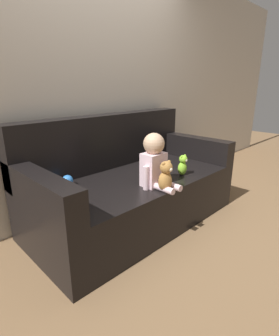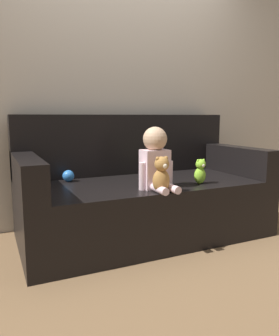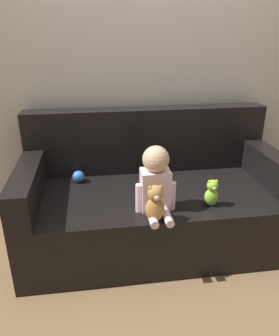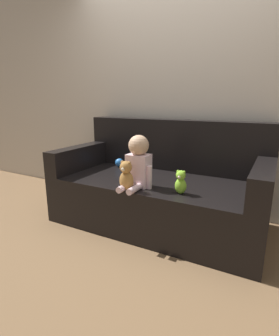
{
  "view_description": "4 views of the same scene",
  "coord_description": "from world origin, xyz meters",
  "px_view_note": "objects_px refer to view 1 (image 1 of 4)",
  "views": [
    {
      "loc": [
        -1.62,
        -1.69,
        1.3
      ],
      "look_at": [
        -0.05,
        -0.11,
        0.58
      ],
      "focal_mm": 28.0,
      "sensor_mm": 36.0,
      "label": 1
    },
    {
      "loc": [
        -1.16,
        -2.39,
        0.99
      ],
      "look_at": [
        -0.11,
        -0.14,
        0.6
      ],
      "focal_mm": 35.0,
      "sensor_mm": 36.0,
      "label": 2
    },
    {
      "loc": [
        -0.45,
        -2.21,
        1.6
      ],
      "look_at": [
        -0.14,
        -0.11,
        0.7
      ],
      "focal_mm": 35.0,
      "sensor_mm": 36.0,
      "label": 3
    },
    {
      "loc": [
        1.0,
        -2.23,
        1.2
      ],
      "look_at": [
        -0.14,
        -0.12,
        0.58
      ],
      "focal_mm": 28.0,
      "sensor_mm": 36.0,
      "label": 4
    }
  ],
  "objects_px": {
    "plush_toy_side": "(183,165)",
    "toy_ball": "(68,180)",
    "couch": "(130,186)",
    "teddy_bear_brown": "(166,177)",
    "person_baby": "(155,162)"
  },
  "relations": [
    {
      "from": "plush_toy_side",
      "to": "toy_ball",
      "type": "distance_m",
      "value": 1.06
    },
    {
      "from": "couch",
      "to": "teddy_bear_brown",
      "type": "bearing_deg",
      "value": -99.69
    },
    {
      "from": "plush_toy_side",
      "to": "toy_ball",
      "type": "bearing_deg",
      "value": 150.47
    },
    {
      "from": "couch",
      "to": "plush_toy_side",
      "type": "xyz_separation_m",
      "value": [
        0.34,
        -0.37,
        0.23
      ]
    },
    {
      "from": "couch",
      "to": "person_baby",
      "type": "relative_size",
      "value": 4.45
    },
    {
      "from": "toy_ball",
      "to": "plush_toy_side",
      "type": "bearing_deg",
      "value": -29.53
    },
    {
      "from": "plush_toy_side",
      "to": "teddy_bear_brown",
      "type": "bearing_deg",
      "value": -161.48
    },
    {
      "from": "teddy_bear_brown",
      "to": "plush_toy_side",
      "type": "distance_m",
      "value": 0.45
    },
    {
      "from": "person_baby",
      "to": "teddy_bear_brown",
      "type": "xyz_separation_m",
      "value": [
        -0.03,
        -0.15,
        -0.08
      ]
    },
    {
      "from": "toy_ball",
      "to": "couch",
      "type": "bearing_deg",
      "value": -14.46
    },
    {
      "from": "couch",
      "to": "person_baby",
      "type": "distance_m",
      "value": 0.5
    },
    {
      "from": "person_baby",
      "to": "toy_ball",
      "type": "bearing_deg",
      "value": 135.49
    },
    {
      "from": "teddy_bear_brown",
      "to": "plush_toy_side",
      "type": "height_order",
      "value": "teddy_bear_brown"
    },
    {
      "from": "teddy_bear_brown",
      "to": "toy_ball",
      "type": "relative_size",
      "value": 2.71
    },
    {
      "from": "plush_toy_side",
      "to": "toy_ball",
      "type": "xyz_separation_m",
      "value": [
        -0.92,
        0.52,
        -0.05
      ]
    }
  ]
}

